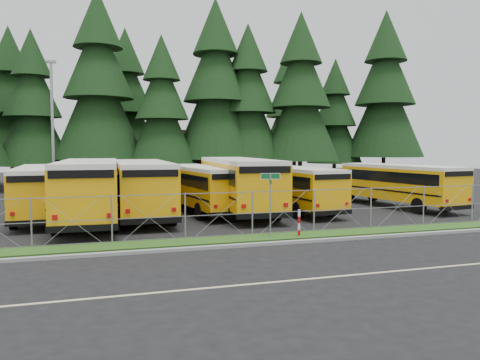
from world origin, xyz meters
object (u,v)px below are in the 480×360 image
bus_6 (290,189)px  street_sign (270,191)px  striped_bollard (299,223)px  bus_3 (142,189)px  bus_5 (237,186)px  bus_east (396,186)px  light_standard (53,125)px  bus_4 (200,189)px  bus_1 (42,193)px  bus_2 (89,191)px

bus_6 → street_sign: bearing=-123.0°
bus_6 → striped_bollard: bus_6 is taller
bus_3 → bus_5: 5.62m
bus_3 → bus_6: bearing=-0.4°
street_sign → bus_east: bearing=32.9°
bus_east → striped_bollard: bearing=-151.6°
bus_6 → light_standard: size_ratio=1.02×
bus_5 → bus_6: size_ratio=1.19×
bus_6 → bus_east: bus_east is taller
bus_4 → light_standard: 13.27m
bus_5 → bus_4: bearing=160.2°
light_standard → bus_east: bearing=-25.5°
bus_1 → bus_6: size_ratio=1.05×
bus_4 → bus_5: bearing=-30.6°
striped_bollard → light_standard: size_ratio=0.12×
bus_3 → street_sign: bus_3 is taller
street_sign → bus_3: bearing=120.3°
bus_5 → striped_bollard: (0.39, -8.13, -1.02)m
bus_3 → bus_6: (8.89, -0.22, -0.21)m
bus_3 → bus_5: size_ratio=0.97×
bus_5 → bus_2: bearing=-169.2°
light_standard → striped_bollard: bearing=-57.5°
bus_1 → bus_4: size_ratio=1.03×
bus_2 → bus_3: (2.80, 1.09, -0.05)m
street_sign → light_standard: light_standard is taller
bus_1 → bus_6: (14.18, -1.13, -0.07)m
bus_5 → bus_3: bearing=-176.3°
bus_east → bus_1: bearing=168.3°
street_sign → striped_bollard: 1.95m
bus_1 → bus_2: bearing=-41.1°
bus_1 → striped_bollard: 14.45m
bus_east → street_sign: street_sign is taller
bus_4 → bus_5: 2.30m
bus_2 → street_sign: size_ratio=4.38×
bus_2 → bus_3: size_ratio=1.03×
bus_1 → bus_east: bearing=-6.1°
bus_3 → bus_6: size_ratio=1.15×
bus_1 → bus_2: bus_2 is taller
bus_4 → light_standard: light_standard is taller
bus_1 → bus_3: size_ratio=0.91×
bus_4 → striped_bollard: size_ratio=8.84×
bus_3 → striped_bollard: bearing=-52.3°
bus_6 → bus_3: bearing=174.0°
bus_east → street_sign: size_ratio=3.77×
bus_east → bus_6: bearing=169.9°
bus_3 → street_sign: 9.29m
bus_4 → bus_6: 5.50m
bus_2 → light_standard: size_ratio=1.21×
bus_4 → light_standard: bearing=127.5°
striped_bollard → bus_3: bearing=126.7°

